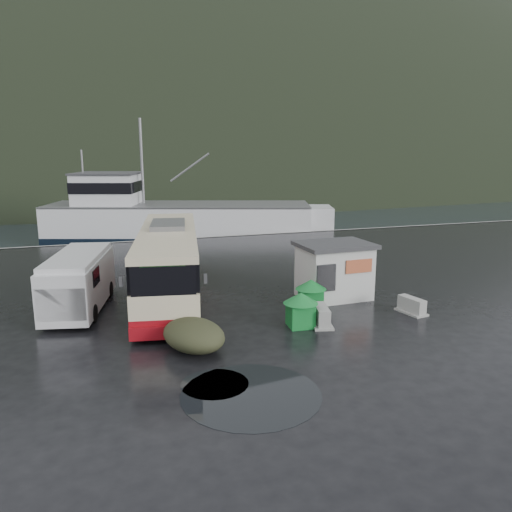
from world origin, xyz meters
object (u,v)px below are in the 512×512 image
object	(u,v)px
coach_bus	(170,296)
waste_bin_right	(310,310)
ticket_kiosk	(333,297)
white_van	(81,309)
fishing_trawler	(180,226)
waste_bin_left	(300,326)
dome_tent	(194,349)
jersey_barrier_a	(321,325)
jersey_barrier_b	(411,313)

from	to	relation	value
coach_bus	waste_bin_right	distance (m)	7.06
waste_bin_right	ticket_kiosk	xyz separation A→B (m)	(1.84, 1.39, 0.00)
white_van	fishing_trawler	bearing A→B (deg)	82.33
coach_bus	white_van	bearing A→B (deg)	-158.73
waste_bin_right	fishing_trawler	bearing A→B (deg)	93.43
waste_bin_left	ticket_kiosk	xyz separation A→B (m)	(3.12, 3.25, 0.00)
dome_tent	fishing_trawler	bearing A→B (deg)	81.61
waste_bin_left	fishing_trawler	distance (m)	28.26
white_van	fishing_trawler	xyz separation A→B (m)	(8.32, 23.15, 0.00)
waste_bin_left	jersey_barrier_a	xyz separation A→B (m)	(0.90, -0.09, 0.00)
coach_bus	ticket_kiosk	xyz separation A→B (m)	(7.59, -2.69, 0.00)
waste_bin_left	dome_tent	bearing A→B (deg)	-167.51
white_van	waste_bin_right	bearing A→B (deg)	-6.03
coach_bus	dome_tent	bearing A→B (deg)	-81.40
ticket_kiosk	white_van	bearing A→B (deg)	168.97
coach_bus	waste_bin_left	size ratio (longest dim) A/B	8.78
waste_bin_left	waste_bin_right	world-z (taller)	waste_bin_left
white_van	waste_bin_right	size ratio (longest dim) A/B	4.40
coach_bus	fishing_trawler	bearing A→B (deg)	89.24
white_van	jersey_barrier_b	world-z (taller)	white_van
white_van	jersey_barrier_b	distance (m)	14.87
white_van	fishing_trawler	size ratio (longest dim) A/B	0.22
ticket_kiosk	jersey_barrier_a	size ratio (longest dim) A/B	2.22
dome_tent	ticket_kiosk	world-z (taller)	ticket_kiosk
jersey_barrier_a	jersey_barrier_b	world-z (taller)	jersey_barrier_a
white_van	waste_bin_right	distance (m)	10.42
waste_bin_left	ticket_kiosk	distance (m)	4.51
coach_bus	fishing_trawler	xyz separation A→B (m)	(4.17, 22.31, 0.00)
coach_bus	ticket_kiosk	size ratio (longest dim) A/B	3.63
jersey_barrier_b	dome_tent	bearing A→B (deg)	-173.91
dome_tent	jersey_barrier_a	world-z (taller)	dome_tent
jersey_barrier_b	fishing_trawler	bearing A→B (deg)	101.33
dome_tent	coach_bus	bearing A→B (deg)	88.77
waste_bin_right	waste_bin_left	bearing A→B (deg)	-124.54
coach_bus	fishing_trawler	world-z (taller)	fishing_trawler
fishing_trawler	ticket_kiosk	bearing A→B (deg)	-64.19
dome_tent	jersey_barrier_b	xyz separation A→B (m)	(9.98, 1.06, 0.00)
waste_bin_left	fishing_trawler	size ratio (longest dim) A/B	0.05
waste_bin_right	coach_bus	bearing A→B (deg)	144.63
waste_bin_right	dome_tent	bearing A→B (deg)	-153.94
dome_tent	white_van	bearing A→B (deg)	123.15
fishing_trawler	jersey_barrier_b	bearing A→B (deg)	-60.66
waste_bin_right	white_van	bearing A→B (deg)	161.87
jersey_barrier_a	fishing_trawler	size ratio (longest dim) A/B	0.06
jersey_barrier_b	ticket_kiosk	bearing A→B (deg)	124.77
coach_bus	jersey_barrier_a	xyz separation A→B (m)	(5.37, -6.03, 0.00)
coach_bus	ticket_kiosk	distance (m)	8.06
waste_bin_left	coach_bus	bearing A→B (deg)	126.94
ticket_kiosk	fishing_trawler	size ratio (longest dim) A/B	0.12
waste_bin_left	waste_bin_right	bearing A→B (deg)	55.46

